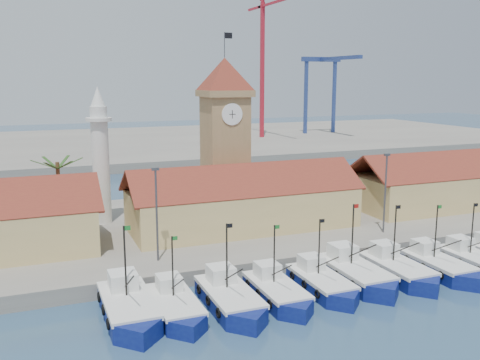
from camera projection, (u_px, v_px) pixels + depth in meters
name	position (u px, v px, depth m)	size (l,w,h in m)	color
ground	(331.00, 304.00, 44.98)	(400.00, 400.00, 0.00)	navy
quay	(231.00, 224.00, 66.76)	(140.00, 32.00, 1.50)	gray
terminal	(120.00, 145.00, 145.27)	(240.00, 80.00, 2.00)	gray
boat_0	(129.00, 310.00, 41.95)	(3.78, 10.34, 7.83)	#0C125D
boat_1	(176.00, 308.00, 42.54)	(3.27, 8.96, 6.78)	#0C125D
boat_2	(231.00, 301.00, 43.80)	(3.61, 9.88, 7.47)	#0C125D
boat_3	(278.00, 293.00, 45.39)	(3.32, 9.11, 6.89)	#0C125D
boat_4	(323.00, 285.00, 47.37)	(3.32, 9.09, 6.88)	#0C125D
boat_5	(357.00, 275.00, 49.33)	(3.75, 10.28, 7.78)	#0C125D
boat_6	(399.00, 271.00, 50.51)	(3.56, 9.75, 7.38)	#0C125D
boat_7	(440.00, 267.00, 51.67)	(3.43, 9.39, 7.10)	#0C125D
boat_8	(476.00, 263.00, 52.98)	(3.36, 9.21, 6.97)	#0C125D
hall_center	(243.00, 206.00, 62.50)	(27.04, 10.13, 7.61)	#D4B674
hall_right	(457.00, 186.00, 74.08)	(31.20, 10.13, 7.61)	#D4B674
clock_tower	(225.00, 133.00, 66.49)	(5.80, 5.80, 22.70)	#9F7B52
minaret	(100.00, 155.00, 63.31)	(3.00, 3.00, 16.30)	silver
palm_tree	(59.00, 191.00, 60.33)	(5.60, 5.03, 8.39)	brown
lamp_posts	(276.00, 199.00, 54.91)	(80.70, 0.25, 9.03)	#3F3F44
crane_red_right	(264.00, 50.00, 149.23)	(1.00, 32.30, 44.54)	#B01B2B
gantry	(326.00, 74.00, 161.08)	(13.00, 22.00, 23.20)	navy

